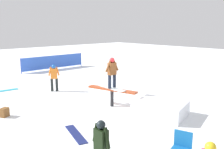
# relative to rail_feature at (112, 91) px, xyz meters

# --- Properties ---
(ground_plane) EXTENTS (60.00, 60.00, 0.00)m
(ground_plane) POSITION_rel_rail_feature_xyz_m (0.00, 0.00, -0.66)
(ground_plane) COLOR white
(rail_feature) EXTENTS (2.26, 0.87, 0.78)m
(rail_feature) POSITION_rel_rail_feature_xyz_m (0.00, 0.00, 0.00)
(rail_feature) COLOR black
(rail_feature) RESTS_ON ground
(snow_kicker_ramp) EXTENTS (2.13, 1.92, 0.55)m
(snow_kicker_ramp) POSITION_rel_rail_feature_xyz_m (-2.09, -0.57, -0.38)
(snow_kicker_ramp) COLOR white
(snow_kicker_ramp) RESTS_ON ground
(main_rider_on_rail) EXTENTS (1.42, 0.71, 1.31)m
(main_rider_on_rail) POSITION_rel_rail_feature_xyz_m (0.00, 0.00, 0.77)
(main_rider_on_rail) COLOR white
(main_rider_on_rail) RESTS_ON rail_feature
(bystander_orange) EXTENTS (0.42, 0.52, 1.41)m
(bystander_orange) POSITION_rel_rail_feature_xyz_m (3.90, 0.47, 0.14)
(bystander_orange) COLOR black
(bystander_orange) RESTS_ON ground
(bystander_black) EXTENTS (0.57, 0.20, 1.37)m
(bystander_black) POSITION_rel_rail_feature_xyz_m (-3.56, 3.67, 0.11)
(bystander_black) COLOR #23222C
(bystander_black) RESTS_ON ground
(loose_snowboard_cyan) EXTENTS (0.43, 1.37, 0.02)m
(loose_snowboard_cyan) POSITION_rel_rail_feature_xyz_m (5.76, 2.35, -0.64)
(loose_snowboard_cyan) COLOR #25ABC6
(loose_snowboard_cyan) RESTS_ON ground
(loose_snowboard_navy) EXTENTS (1.51, 0.72, 0.02)m
(loose_snowboard_navy) POSITION_rel_rail_feature_xyz_m (-1.26, 2.75, -0.64)
(loose_snowboard_navy) COLOR navy
(loose_snowboard_navy) RESTS_ON ground
(backpack_on_snow) EXTENTS (0.33, 0.37, 0.34)m
(backpack_on_snow) POSITION_rel_rail_feature_xyz_m (1.86, 3.80, -0.49)
(backpack_on_snow) COLOR brown
(backpack_on_snow) RESTS_ON ground
(safety_fence) EXTENTS (0.07, 5.31, 1.10)m
(safety_fence) POSITION_rel_rail_feature_xyz_m (9.82, -2.95, -0.06)
(safety_fence) COLOR blue
(safety_fence) RESTS_ON ground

